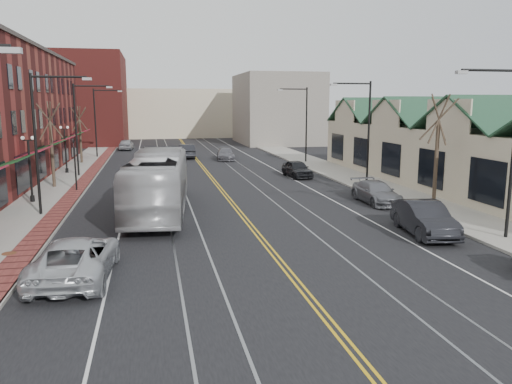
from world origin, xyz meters
name	(u,v)px	position (x,y,z in m)	size (l,w,h in m)	color
ground	(319,310)	(0.00, 0.00, 0.00)	(160.00, 160.00, 0.00)	black
sidewalk_left	(46,202)	(-12.00, 20.00, 0.07)	(4.00, 120.00, 0.15)	gray
sidewalk_right	(384,189)	(12.00, 20.00, 0.07)	(4.00, 120.00, 0.15)	gray
building_right	(457,158)	(18.00, 20.00, 2.30)	(8.00, 36.00, 4.60)	beige
backdrop_left	(79,100)	(-16.00, 70.00, 7.00)	(14.00, 18.00, 14.00)	maroon
backdrop_mid	(177,113)	(0.00, 85.00, 4.50)	(22.00, 14.00, 9.00)	beige
backdrop_right	(277,109)	(15.00, 65.00, 5.50)	(12.00, 16.00, 11.00)	slate
streetlight_l_1	(43,129)	(-11.05, 16.00, 5.03)	(3.33, 0.25, 8.00)	black
streetlight_l_2	(81,120)	(-11.05, 32.00, 5.03)	(3.33, 0.25, 8.00)	black
streetlight_l_3	(99,115)	(-11.05, 48.00, 5.03)	(3.33, 0.25, 8.00)	black
streetlight_r_0	(506,136)	(11.05, 6.00, 5.03)	(3.33, 0.25, 8.00)	black
streetlight_r_1	(364,122)	(11.05, 22.00, 5.03)	(3.33, 0.25, 8.00)	black
streetlight_r_2	(302,117)	(11.05, 38.00, 5.03)	(3.33, 0.25, 8.00)	black
lamppost_l_2	(30,170)	(-12.80, 20.00, 2.20)	(0.84, 0.28, 4.27)	black
lamppost_l_3	(66,150)	(-12.80, 34.00, 2.20)	(0.84, 0.28, 4.27)	black
tree_left_near	(51,143)	(-12.50, 26.00, 3.51)	(1.78, 1.37, 6.48)	#382B21
tree_left_far	(80,133)	(-12.50, 42.00, 3.28)	(1.66, 1.28, 6.02)	#382B21
tree_right_mid	(437,147)	(12.50, 14.00, 3.75)	(1.90, 1.46, 6.93)	#382B21
manhole_far	(9,253)	(-11.20, 8.00, 0.16)	(0.60, 0.60, 0.02)	#592D19
traffic_signal	(75,160)	(-10.60, 24.00, 2.35)	(0.18, 0.15, 3.80)	black
transit_bus	(158,183)	(-4.74, 15.62, 1.82)	(3.05, 13.04, 3.63)	#B3B3B5
parked_suv	(76,258)	(-7.97, 4.60, 0.81)	(2.67, 5.80, 1.61)	silver
parked_car_b	(424,218)	(8.14, 7.71, 0.83)	(1.77, 5.07, 1.67)	black
parked_car_c	(376,192)	(9.30, 15.63, 0.71)	(1.99, 4.88, 1.42)	slate
parked_car_d	(297,169)	(7.50, 27.84, 0.75)	(1.76, 4.38, 1.49)	black
distant_car_left	(187,151)	(-1.00, 45.46, 0.83)	(1.75, 5.02, 1.65)	black
distant_car_right	(226,154)	(3.27, 42.55, 0.70)	(1.96, 4.81, 1.40)	slate
distant_car_far	(126,144)	(-8.50, 57.59, 0.77)	(1.82, 4.52, 1.54)	#9FA1A6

